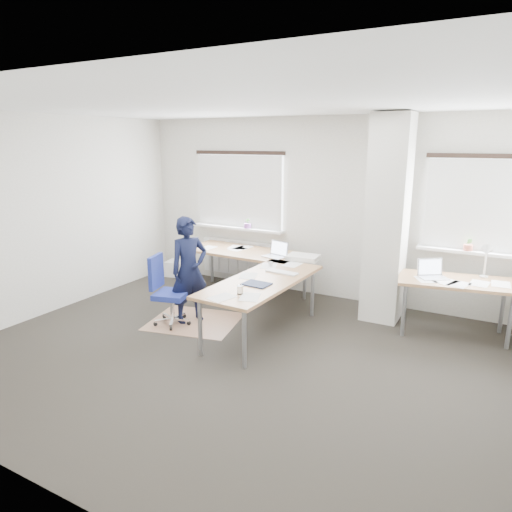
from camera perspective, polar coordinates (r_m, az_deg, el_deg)
The scene contains 8 objects.
ground at distance 5.53m, azimuth -3.32°, elevation -11.87°, with size 6.00×6.00×0.00m, color black.
room_shell at distance 5.31m, azimuth 0.70°, elevation 6.86°, with size 6.04×5.04×2.82m.
floor_mat at distance 6.43m, azimuth -7.71°, elevation -8.10°, with size 1.17×0.99×0.01m, color #9A6F54.
white_crate at distance 8.55m, azimuth -9.57°, elevation -1.54°, with size 0.46×0.32×0.28m, color white.
desk_main at distance 6.48m, azimuth 0.07°, elevation -1.33°, with size 2.41×2.70×0.96m.
desk_side at distance 6.27m, azimuth 23.79°, elevation -3.16°, with size 1.50×0.93×1.22m.
task_chair at distance 6.32m, azimuth -10.76°, elevation -6.06°, with size 0.53×0.52×0.95m.
person at distance 6.24m, azimuth -8.34°, elevation -1.74°, with size 0.53×0.35×1.46m, color black.
Camera 1 is at (2.64, -4.21, 2.42)m, focal length 32.00 mm.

